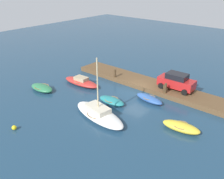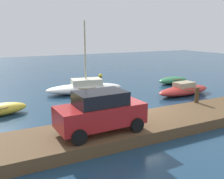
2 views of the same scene
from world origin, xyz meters
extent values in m
plane|color=navy|center=(0.00, 0.00, 0.00)|extent=(84.00, 84.00, 0.00)
cube|color=brown|center=(0.00, -1.92, 0.26)|extent=(19.02, 3.07, 0.53)
ellipsoid|color=gold|center=(-7.33, 3.97, 0.35)|extent=(3.32, 1.64, 0.71)
torus|color=olive|center=(-7.33, 3.97, 0.55)|extent=(1.48, 1.48, 0.07)
ellipsoid|color=#2D7A4C|center=(8.18, 6.81, 0.32)|extent=(3.21, 1.65, 0.64)
torus|color=olive|center=(8.18, 6.81, 0.50)|extent=(1.65, 1.65, 0.07)
ellipsoid|color=teal|center=(0.21, 4.07, 0.30)|extent=(2.99, 1.35, 0.60)
torus|color=olive|center=(0.21, 4.07, 0.46)|extent=(1.40, 1.40, 0.07)
ellipsoid|color=#2D569E|center=(-2.41, 1.20, 0.29)|extent=(3.36, 1.57, 0.59)
torus|color=olive|center=(-2.41, 1.20, 0.46)|extent=(1.38, 1.38, 0.07)
ellipsoid|color=#B72D28|center=(5.95, 2.88, 0.35)|extent=(5.01, 1.92, 0.70)
torus|color=olive|center=(5.95, 2.88, 0.54)|extent=(1.79, 1.79, 0.07)
cube|color=tan|center=(5.94, 2.88, 0.79)|extent=(1.64, 1.09, 0.46)
ellipsoid|color=white|center=(-0.78, 6.98, 0.37)|extent=(6.43, 3.08, 0.75)
torus|color=olive|center=(-0.78, 6.98, 0.58)|extent=(2.51, 2.51, 0.07)
cube|color=beige|center=(-0.61, 6.95, 0.88)|extent=(2.54, 1.68, 0.56)
cylinder|color=#C6B284|center=(-0.67, 6.96, 3.14)|extent=(0.12, 0.12, 5.09)
cylinder|color=#47331E|center=(-3.18, -0.64, 1.07)|extent=(0.25, 0.25, 1.09)
cylinder|color=#47331E|center=(-3.03, -0.64, 0.97)|extent=(0.25, 0.25, 0.89)
cylinder|color=#47331E|center=(3.73, -0.64, 1.00)|extent=(0.26, 0.26, 0.95)
cube|color=#B21E1E|center=(-3.57, -2.23, 1.30)|extent=(3.91, 1.78, 0.91)
cube|color=black|center=(-3.57, -2.23, 2.05)|extent=(2.21, 1.52, 0.59)
cylinder|color=black|center=(-2.25, -1.36, 0.85)|extent=(0.65, 0.24, 0.64)
cylinder|color=black|center=(-2.19, -3.00, 0.85)|extent=(0.65, 0.24, 0.64)
cylinder|color=black|center=(-4.94, -1.46, 0.85)|extent=(0.65, 0.24, 0.64)
cylinder|color=black|center=(-4.89, -3.10, 0.85)|extent=(0.65, 0.24, 0.64)
sphere|color=yellow|center=(3.35, 12.98, 0.20)|extent=(0.41, 0.41, 0.41)
camera|label=1|loc=(-14.40, 21.04, 11.91)|focal=40.10mm
camera|label=2|loc=(-7.93, -11.87, 4.81)|focal=40.84mm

